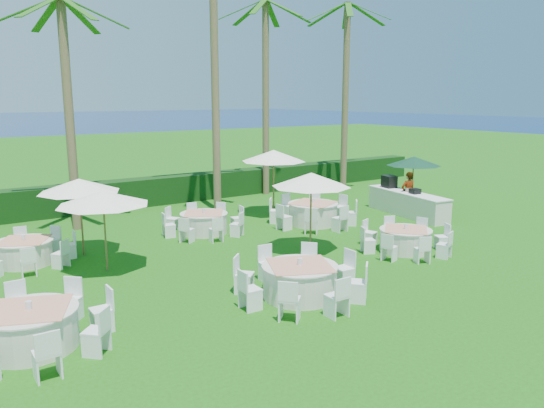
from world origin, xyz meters
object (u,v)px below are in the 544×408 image
Objects in this scene: umbrella_d at (274,156)px; staff_person at (408,193)px; banquet_table_b at (300,280)px; banquet_table_c at (405,239)px; umbrella_green at (414,161)px; umbrella_b at (311,180)px; banquet_table_f at (313,213)px; banquet_table_d at (25,251)px; umbrella_a at (103,198)px; banquet_table_a at (31,328)px; banquet_table_e at (204,222)px; umbrella_c at (79,186)px; buffet_table at (407,203)px.

staff_person is at bearing -33.36° from umbrella_d.
banquet_table_b is 1.15× the size of banquet_table_c.
umbrella_b is at bearing -160.70° from umbrella_green.
umbrella_green is at bearing -1.32° from banquet_table_f.
banquet_table_d is (-9.98, 5.29, -0.00)m from banquet_table_c.
banquet_table_d is at bearing 153.74° from umbrella_b.
umbrella_d reaches higher than umbrella_a.
banquet_table_a is 15.51m from staff_person.
banquet_table_f is (-0.12, 4.42, 0.06)m from banquet_table_c.
banquet_table_b is at bearing -97.79° from banquet_table_e.
umbrella_c reaches higher than staff_person.
umbrella_b is 1.03× the size of umbrella_c.
umbrella_b is 7.00m from buffet_table.
banquet_table_b reaches higher than banquet_table_e.
umbrella_b reaches higher than banquet_table_e.
umbrella_c reaches higher than banquet_table_f.
banquet_table_e is 4.65m from umbrella_b.
umbrella_b is at bearing -163.64° from buffet_table.
umbrella_b reaches higher than umbrella_a.
banquet_table_e is 4.92m from umbrella_a.
buffet_table is (4.01, 3.50, 0.14)m from banquet_table_c.
buffet_table is at bearing -34.54° from umbrella_d.
umbrella_c is (1.63, -0.06, 1.76)m from banquet_table_d.
banquet_table_a is 1.77× the size of staff_person.
staff_person is (12.48, -1.67, -1.26)m from umbrella_c.
umbrella_green is (13.58, -0.94, -0.10)m from umbrella_c.
banquet_table_e is 4.59m from umbrella_c.
umbrella_b is 1.41× the size of staff_person.
banquet_table_b is at bearing -55.16° from umbrella_a.
umbrella_c reaches higher than banquet_table_b.
umbrella_green is at bearing -7.48° from banquet_table_e.
umbrella_a is (1.75, -1.92, 1.67)m from banquet_table_d.
banquet_table_c is 1.20× the size of umbrella_green.
buffet_table reaches higher than banquet_table_a.
umbrella_b reaches higher than umbrella_green.
staff_person is (6.61, 1.97, -1.38)m from umbrella_b.
umbrella_d is at bearing 22.27° from umbrella_a.
banquet_table_e is at bearing 27.72° from umbrella_a.
umbrella_c reaches higher than buffet_table.
umbrella_a reaches higher than banquet_table_d.
umbrella_green is at bearing 19.30° from umbrella_b.
banquet_table_d is at bearing 81.25° from banquet_table_a.
umbrella_a is at bearing -157.73° from umbrella_d.
banquet_table_b is 5.80m from umbrella_a.
umbrella_b is at bearing -26.26° from banquet_table_d.
umbrella_a is at bearing 55.16° from banquet_table_a.
umbrella_c is at bearing 148.17° from umbrella_b.
banquet_table_b is at bearing -52.75° from banquet_table_d.
banquet_table_f is (4.93, 5.62, 0.01)m from banquet_table_b.
umbrella_b is at bearing 28.21° from staff_person.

